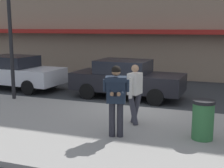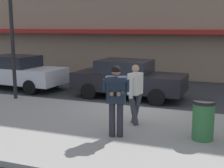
# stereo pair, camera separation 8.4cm
# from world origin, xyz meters

# --- Properties ---
(ground_plane) EXTENTS (80.00, 80.00, 0.00)m
(ground_plane) POSITION_xyz_m (0.00, 0.00, 0.00)
(ground_plane) COLOR #2B2D30
(sidewalk) EXTENTS (32.00, 5.30, 0.14)m
(sidewalk) POSITION_xyz_m (1.00, -2.85, 0.07)
(sidewalk) COLOR gray
(sidewalk) RESTS_ON ground
(curb_paint_line) EXTENTS (28.00, 0.12, 0.01)m
(curb_paint_line) POSITION_xyz_m (1.00, 0.05, 0.00)
(curb_paint_line) COLOR silver
(curb_paint_line) RESTS_ON ground
(parked_sedan_near) EXTENTS (4.63, 2.19, 1.54)m
(parked_sedan_near) POSITION_xyz_m (-6.39, 1.60, 0.79)
(parked_sedan_near) COLOR silver
(parked_sedan_near) RESTS_ON ground
(parked_sedan_mid) EXTENTS (4.57, 2.07, 1.54)m
(parked_sedan_mid) POSITION_xyz_m (-0.95, 1.59, 0.79)
(parked_sedan_mid) COLOR black
(parked_sedan_mid) RESTS_ON ground
(man_texting_on_phone) EXTENTS (0.63, 0.64, 1.81)m
(man_texting_on_phone) POSITION_xyz_m (0.29, -3.31, 1.25)
(man_texting_on_phone) COLOR #23232B
(man_texting_on_phone) RESTS_ON sidewalk
(pedestrian_in_light_coat) EXTENTS (0.39, 0.59, 1.70)m
(pedestrian_in_light_coat) POSITION_xyz_m (0.43, -2.11, 1.11)
(pedestrian_in_light_coat) COLOR #33333D
(pedestrian_in_light_coat) RESTS_ON sidewalk
(street_lamp_post) EXTENTS (0.36, 0.36, 4.88)m
(street_lamp_post) POSITION_xyz_m (-4.80, -0.65, 3.14)
(street_lamp_post) COLOR black
(street_lamp_post) RESTS_ON sidewalk
(trash_bin) EXTENTS (0.55, 0.55, 0.98)m
(trash_bin) POSITION_xyz_m (2.34, -2.74, 0.63)
(trash_bin) COLOR #2D6638
(trash_bin) RESTS_ON sidewalk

